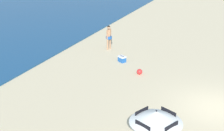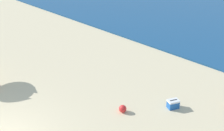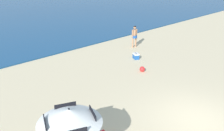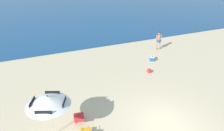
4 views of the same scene
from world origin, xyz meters
name	(u,v)px [view 2 (image 2 of 4)]	position (x,y,z in m)	size (l,w,h in m)	color
cooler_box	(173,104)	(3.64, 6.76, 0.20)	(0.54, 0.60, 0.43)	#1E56A8
beach_ball	(123,109)	(2.22, 4.98, 0.17)	(0.34, 0.34, 0.34)	red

